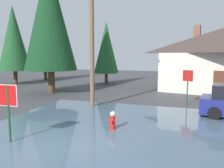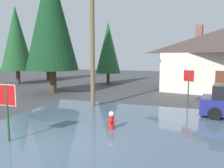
{
  "view_description": "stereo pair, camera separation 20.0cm",
  "coord_description": "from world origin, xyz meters",
  "px_view_note": "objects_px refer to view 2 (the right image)",
  "views": [
    {
      "loc": [
        3.91,
        -6.45,
        3.15
      ],
      "look_at": [
        0.13,
        5.12,
        1.61
      ],
      "focal_mm": 36.14,
      "sensor_mm": 36.0,
      "label": 1
    },
    {
      "loc": [
        4.1,
        -6.38,
        3.15
      ],
      "look_at": [
        0.13,
        5.12,
        1.61
      ],
      "focal_mm": 36.14,
      "sensor_mm": 36.0,
      "label": 2
    }
  ],
  "objects_px": {
    "pine_tree_mid_left": "(47,40)",
    "utility_pole": "(92,36)",
    "stop_sign_far": "(189,80)",
    "stop_sign_near": "(7,101)",
    "pine_tree_far_center": "(16,38)",
    "pine_tree_short_left": "(108,48)",
    "fire_hydrant": "(111,121)",
    "pine_tree_tall_left": "(51,16)"
  },
  "relations": [
    {
      "from": "pine_tree_mid_left",
      "to": "utility_pole",
      "type": "bearing_deg",
      "value": -46.4
    },
    {
      "from": "stop_sign_far",
      "to": "pine_tree_mid_left",
      "type": "xyz_separation_m",
      "value": [
        -17.62,
        10.38,
        3.51
      ]
    },
    {
      "from": "stop_sign_far",
      "to": "pine_tree_mid_left",
      "type": "relative_size",
      "value": 0.26
    },
    {
      "from": "stop_sign_near",
      "to": "pine_tree_far_center",
      "type": "relative_size",
      "value": 0.25
    },
    {
      "from": "pine_tree_mid_left",
      "to": "pine_tree_short_left",
      "type": "height_order",
      "value": "pine_tree_mid_left"
    },
    {
      "from": "fire_hydrant",
      "to": "pine_tree_far_center",
      "type": "bearing_deg",
      "value": 142.72
    },
    {
      "from": "stop_sign_far",
      "to": "pine_tree_tall_left",
      "type": "distance_m",
      "value": 11.94
    },
    {
      "from": "stop_sign_near",
      "to": "pine_tree_far_center",
      "type": "bearing_deg",
      "value": 130.45
    },
    {
      "from": "pine_tree_mid_left",
      "to": "stop_sign_near",
      "type": "bearing_deg",
      "value": -58.81
    },
    {
      "from": "pine_tree_tall_left",
      "to": "pine_tree_far_center",
      "type": "height_order",
      "value": "pine_tree_tall_left"
    },
    {
      "from": "pine_tree_mid_left",
      "to": "pine_tree_far_center",
      "type": "height_order",
      "value": "pine_tree_mid_left"
    },
    {
      "from": "fire_hydrant",
      "to": "pine_tree_tall_left",
      "type": "distance_m",
      "value": 12.36
    },
    {
      "from": "utility_pole",
      "to": "fire_hydrant",
      "type": "bearing_deg",
      "value": -56.2
    },
    {
      "from": "utility_pole",
      "to": "pine_tree_far_center",
      "type": "bearing_deg",
      "value": 148.53
    },
    {
      "from": "stop_sign_far",
      "to": "pine_tree_short_left",
      "type": "relative_size",
      "value": 0.33
    },
    {
      "from": "stop_sign_far",
      "to": "stop_sign_near",
      "type": "bearing_deg",
      "value": -125.52
    },
    {
      "from": "fire_hydrant",
      "to": "pine_tree_tall_left",
      "type": "xyz_separation_m",
      "value": [
        -7.83,
        7.47,
        5.97
      ]
    },
    {
      "from": "stop_sign_near",
      "to": "pine_tree_short_left",
      "type": "xyz_separation_m",
      "value": [
        -2.45,
        17.35,
        2.49
      ]
    },
    {
      "from": "pine_tree_far_center",
      "to": "stop_sign_near",
      "type": "bearing_deg",
      "value": -49.55
    },
    {
      "from": "pine_tree_tall_left",
      "to": "pine_tree_far_center",
      "type": "relative_size",
      "value": 1.27
    },
    {
      "from": "fire_hydrant",
      "to": "pine_tree_mid_left",
      "type": "relative_size",
      "value": 0.09
    },
    {
      "from": "pine_tree_short_left",
      "to": "stop_sign_near",
      "type": "bearing_deg",
      "value": -81.96
    },
    {
      "from": "stop_sign_near",
      "to": "utility_pole",
      "type": "distance_m",
      "value": 6.92
    },
    {
      "from": "pine_tree_far_center",
      "to": "utility_pole",
      "type": "bearing_deg",
      "value": -31.47
    },
    {
      "from": "pine_tree_tall_left",
      "to": "pine_tree_mid_left",
      "type": "xyz_separation_m",
      "value": [
        -6.75,
        8.97,
        -1.23
      ]
    },
    {
      "from": "pine_tree_short_left",
      "to": "pine_tree_far_center",
      "type": "distance_m",
      "value": 10.08
    },
    {
      "from": "pine_tree_far_center",
      "to": "stop_sign_far",
      "type": "bearing_deg",
      "value": -16.52
    },
    {
      "from": "pine_tree_short_left",
      "to": "pine_tree_far_center",
      "type": "height_order",
      "value": "pine_tree_far_center"
    },
    {
      "from": "stop_sign_near",
      "to": "pine_tree_short_left",
      "type": "height_order",
      "value": "pine_tree_short_left"
    },
    {
      "from": "utility_pole",
      "to": "pine_tree_tall_left",
      "type": "relative_size",
      "value": 0.76
    },
    {
      "from": "stop_sign_far",
      "to": "pine_tree_mid_left",
      "type": "height_order",
      "value": "pine_tree_mid_left"
    },
    {
      "from": "pine_tree_tall_left",
      "to": "fire_hydrant",
      "type": "bearing_deg",
      "value": -43.64
    },
    {
      "from": "stop_sign_far",
      "to": "pine_tree_tall_left",
      "type": "height_order",
      "value": "pine_tree_tall_left"
    },
    {
      "from": "stop_sign_far",
      "to": "pine_tree_tall_left",
      "type": "bearing_deg",
      "value": 172.61
    },
    {
      "from": "pine_tree_tall_left",
      "to": "pine_tree_short_left",
      "type": "distance_m",
      "value": 8.05
    },
    {
      "from": "fire_hydrant",
      "to": "pine_tree_mid_left",
      "type": "height_order",
      "value": "pine_tree_mid_left"
    },
    {
      "from": "pine_tree_short_left",
      "to": "pine_tree_mid_left",
      "type": "bearing_deg",
      "value": 169.86
    },
    {
      "from": "stop_sign_near",
      "to": "fire_hydrant",
      "type": "relative_size",
      "value": 2.66
    },
    {
      "from": "pine_tree_far_center",
      "to": "fire_hydrant",
      "type": "bearing_deg",
      "value": -37.28
    },
    {
      "from": "utility_pole",
      "to": "pine_tree_mid_left",
      "type": "height_order",
      "value": "pine_tree_mid_left"
    },
    {
      "from": "stop_sign_near",
      "to": "pine_tree_mid_left",
      "type": "bearing_deg",
      "value": 121.19
    },
    {
      "from": "stop_sign_near",
      "to": "fire_hydrant",
      "type": "bearing_deg",
      "value": 39.25
    }
  ]
}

